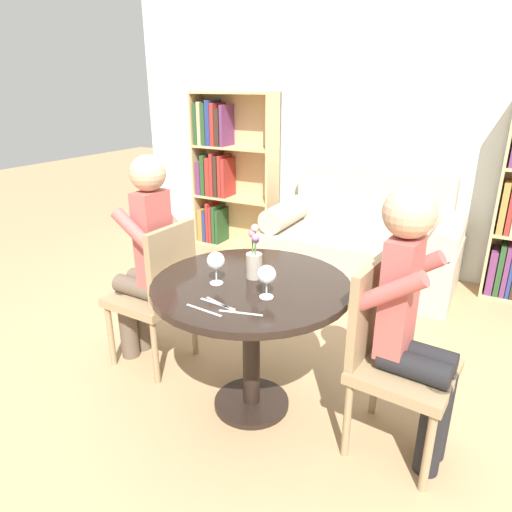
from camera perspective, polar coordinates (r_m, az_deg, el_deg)
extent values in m
plane|color=tan|center=(2.59, -0.56, -18.06)|extent=(16.00, 16.00, 0.00)
cube|color=silver|center=(4.26, 15.78, 16.26)|extent=(5.20, 0.05, 2.70)
cylinder|color=black|center=(2.22, -0.62, -3.72)|extent=(0.97, 0.97, 0.03)
cylinder|color=black|center=(2.39, -0.59, -11.32)|extent=(0.09, 0.09, 0.66)
cylinder|color=black|center=(2.58, -0.56, -17.80)|extent=(0.40, 0.40, 0.03)
cube|color=#B7A893|center=(4.04, 12.62, -0.32)|extent=(1.59, 0.80, 0.42)
cube|color=#B7A893|center=(4.21, 14.37, 6.92)|extent=(1.37, 0.16, 0.50)
cylinder|color=#B7A893|center=(4.17, 3.91, 5.41)|extent=(0.22, 0.72, 0.22)
cylinder|color=#B7A893|center=(3.83, 22.82, 2.42)|extent=(0.22, 0.72, 0.22)
cube|color=tan|center=(4.80, -1.87, 10.55)|extent=(0.88, 0.02, 1.56)
cube|color=tan|center=(4.93, -7.05, 10.66)|extent=(0.02, 0.28, 1.56)
cube|color=tan|center=(4.49, 2.10, 9.83)|extent=(0.02, 0.28, 1.56)
cube|color=tan|center=(4.89, -2.54, 1.40)|extent=(0.84, 0.28, 0.02)
cube|color=tan|center=(4.75, -2.63, 7.25)|extent=(0.84, 0.28, 0.02)
cube|color=tan|center=(4.66, -2.74, 13.40)|extent=(0.84, 0.28, 0.02)
cube|color=tan|center=(4.62, -2.85, 19.72)|extent=(0.84, 0.28, 0.02)
cube|color=olive|center=(5.03, -6.32, 4.06)|extent=(0.05, 0.23, 0.35)
cube|color=navy|center=(5.00, -5.82, 3.93)|extent=(0.03, 0.23, 0.34)
cube|color=maroon|center=(4.97, -5.47, 4.36)|extent=(0.03, 0.23, 0.43)
cube|color=maroon|center=(4.95, -5.11, 4.07)|extent=(0.03, 0.23, 0.39)
cube|color=#234723|center=(4.93, -4.70, 4.07)|extent=(0.03, 0.23, 0.40)
cube|color=#234723|center=(4.91, -4.29, 3.82)|extent=(0.03, 0.23, 0.36)
cube|color=#602D5B|center=(4.91, -6.56, 9.69)|extent=(0.05, 0.23, 0.33)
cube|color=#234723|center=(4.87, -6.03, 10.11)|extent=(0.05, 0.23, 0.41)
cube|color=maroon|center=(4.84, -5.41, 9.94)|extent=(0.05, 0.23, 0.39)
cube|color=maroon|center=(4.81, -4.93, 10.17)|extent=(0.04, 0.23, 0.44)
cube|color=#332319|center=(4.78, -4.44, 9.99)|extent=(0.04, 0.23, 0.42)
cube|color=maroon|center=(4.76, -3.94, 9.98)|extent=(0.03, 0.23, 0.42)
cube|color=maroon|center=(4.74, -3.50, 9.77)|extent=(0.04, 0.23, 0.39)
cube|color=#234723|center=(4.84, -6.88, 16.07)|extent=(0.04, 0.23, 0.40)
cube|color=tan|center=(4.81, -6.43, 16.16)|extent=(0.04, 0.23, 0.42)
cube|color=#234723|center=(4.78, -5.90, 16.09)|extent=(0.04, 0.23, 0.41)
cube|color=navy|center=(4.75, -5.37, 16.25)|extent=(0.05, 0.23, 0.43)
cube|color=maroon|center=(4.73, -4.81, 16.08)|extent=(0.04, 0.23, 0.41)
cube|color=#332319|center=(4.70, -4.24, 15.75)|extent=(0.05, 0.23, 0.36)
cube|color=#602D5B|center=(4.67, -3.67, 15.97)|extent=(0.03, 0.23, 0.39)
cube|color=tan|center=(4.03, 27.99, 6.19)|extent=(0.02, 0.28, 1.56)
cube|color=#602D5B|center=(4.18, 27.40, -1.56)|extent=(0.05, 0.23, 0.37)
cube|color=#234723|center=(4.18, 28.19, -1.35)|extent=(0.04, 0.23, 0.42)
cube|color=#602D5B|center=(4.18, 28.79, -1.47)|extent=(0.04, 0.23, 0.42)
cube|color=navy|center=(4.18, 29.28, -1.61)|extent=(0.03, 0.23, 0.41)
cube|color=olive|center=(4.04, 28.57, 5.43)|extent=(0.05, 0.23, 0.40)
cube|color=maroon|center=(4.05, 29.17, 4.77)|extent=(0.04, 0.23, 0.32)
cylinder|color=#937A56|center=(3.14, -12.87, -6.84)|extent=(0.04, 0.04, 0.40)
cylinder|color=#937A56|center=(2.93, -17.69, -9.47)|extent=(0.04, 0.04, 0.40)
cylinder|color=#937A56|center=(2.93, -7.71, -8.62)|extent=(0.04, 0.04, 0.40)
cylinder|color=#937A56|center=(2.70, -12.49, -11.69)|extent=(0.04, 0.04, 0.40)
cube|color=#937A56|center=(2.81, -13.05, -5.09)|extent=(0.44, 0.44, 0.05)
cube|color=#937A56|center=(2.59, -10.44, -1.11)|extent=(0.05, 0.38, 0.45)
cylinder|color=#937A56|center=(2.17, 20.68, -22.01)|extent=(0.04, 0.04, 0.40)
cylinder|color=#937A56|center=(2.44, 22.87, -16.83)|extent=(0.04, 0.04, 0.40)
cylinder|color=#937A56|center=(2.23, 11.31, -19.39)|extent=(0.04, 0.04, 0.40)
cylinder|color=#937A56|center=(2.50, 14.67, -14.74)|extent=(0.04, 0.04, 0.40)
cube|color=#937A56|center=(2.20, 18.03, -13.52)|extent=(0.46, 0.46, 0.05)
cube|color=#937A56|center=(2.12, 13.85, -6.57)|extent=(0.08, 0.38, 0.45)
cylinder|color=brown|center=(3.04, -14.22, -7.38)|extent=(0.11, 0.11, 0.45)
cylinder|color=brown|center=(2.98, -15.70, -8.19)|extent=(0.11, 0.11, 0.45)
cylinder|color=brown|center=(2.85, -13.12, -3.09)|extent=(0.30, 0.12, 0.11)
cylinder|color=brown|center=(2.78, -14.67, -3.85)|extent=(0.30, 0.12, 0.11)
cube|color=#B2514C|center=(2.64, -12.70, 1.81)|extent=(0.13, 0.20, 0.57)
cylinder|color=#B2514C|center=(2.71, -10.92, 4.53)|extent=(0.29, 0.08, 0.23)
cylinder|color=#B2514C|center=(2.52, -14.96, 3.01)|extent=(0.29, 0.08, 0.23)
sphere|color=tan|center=(2.55, -13.39, 10.04)|extent=(0.20, 0.20, 0.20)
cylinder|color=black|center=(2.24, 21.09, -19.56)|extent=(0.11, 0.11, 0.45)
cylinder|color=black|center=(2.33, 21.78, -17.97)|extent=(0.11, 0.11, 0.45)
cylinder|color=black|center=(2.10, 19.10, -12.99)|extent=(0.31, 0.14, 0.11)
cylinder|color=black|center=(2.19, 19.91, -11.58)|extent=(0.31, 0.14, 0.11)
cube|color=#B2514C|center=(2.04, 17.45, -5.01)|extent=(0.14, 0.21, 0.54)
cylinder|color=#B2514C|center=(1.88, 16.48, -4.27)|extent=(0.29, 0.10, 0.23)
cylinder|color=#B2514C|center=(2.12, 18.79, -1.65)|extent=(0.29, 0.10, 0.23)
sphere|color=tan|center=(1.91, 18.65, 5.19)|extent=(0.21, 0.21, 0.21)
cylinder|color=white|center=(2.21, -4.96, -3.37)|extent=(0.06, 0.06, 0.00)
cylinder|color=white|center=(2.19, -4.99, -2.38)|extent=(0.01, 0.01, 0.08)
sphere|color=white|center=(2.17, -5.05, -0.58)|extent=(0.09, 0.09, 0.09)
sphere|color=beige|center=(2.17, -5.04, -0.85)|extent=(0.06, 0.06, 0.06)
cylinder|color=white|center=(2.06, 1.31, -5.12)|extent=(0.06, 0.06, 0.00)
cylinder|color=white|center=(2.05, 1.32, -4.14)|extent=(0.01, 0.01, 0.07)
sphere|color=white|center=(2.02, 1.34, -2.32)|extent=(0.08, 0.08, 0.08)
sphere|color=maroon|center=(2.02, 1.33, -2.60)|extent=(0.06, 0.06, 0.06)
cylinder|color=#9E9384|center=(2.25, -0.24, -1.23)|extent=(0.08, 0.08, 0.13)
cylinder|color=#4C7A42|center=(2.19, -0.05, 1.17)|extent=(0.01, 0.01, 0.09)
sphere|color=#9E70B2|center=(2.17, -0.06, 2.29)|extent=(0.04, 0.04, 0.04)
cylinder|color=#4C7A42|center=(2.22, -0.03, 1.19)|extent=(0.01, 0.01, 0.07)
sphere|color=#9E70B2|center=(2.21, -0.03, 2.02)|extent=(0.04, 0.04, 0.04)
cylinder|color=#4C7A42|center=(2.22, -0.41, 1.66)|extent=(0.00, 0.01, 0.10)
sphere|color=#E07F4C|center=(2.20, -0.42, 2.93)|extent=(0.04, 0.04, 0.04)
cylinder|color=#4C7A42|center=(2.21, -0.48, 1.54)|extent=(0.00, 0.01, 0.10)
sphere|color=#D16684|center=(2.19, -0.49, 2.78)|extent=(0.04, 0.04, 0.04)
cylinder|color=#4C7A42|center=(2.20, -0.13, 1.90)|extent=(0.01, 0.01, 0.13)
sphere|color=silver|center=(2.18, -0.13, 3.54)|extent=(0.04, 0.04, 0.04)
cube|color=silver|center=(1.93, -1.91, -7.12)|extent=(0.19, 0.06, 0.00)
cube|color=silver|center=(2.01, -4.55, -6.00)|extent=(0.18, 0.07, 0.00)
cube|color=silver|center=(2.01, -4.84, -5.98)|extent=(0.19, 0.03, 0.00)
cube|color=silver|center=(1.96, -6.55, -6.74)|extent=(0.19, 0.03, 0.00)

